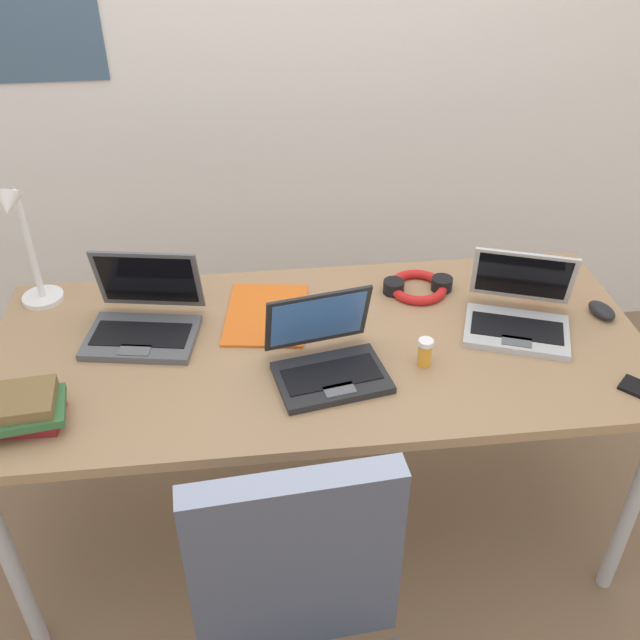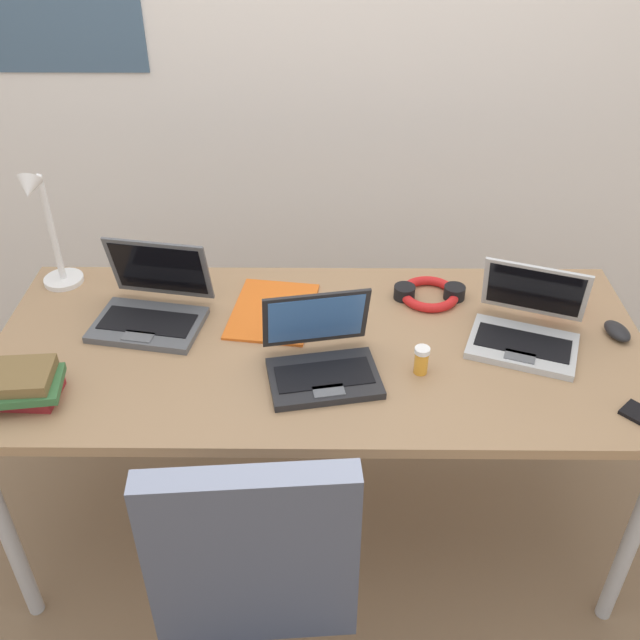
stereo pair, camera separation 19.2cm
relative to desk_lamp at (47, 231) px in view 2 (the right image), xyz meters
The scene contains 13 objects.
ground_plane 1.26m from the desk_lamp, 19.03° to the right, with size 12.00×12.00×0.00m, color #7A6047.
wall_back 1.20m from the desk_lamp, 45.90° to the left, with size 6.00×0.13×2.60m.
desk 0.88m from the desk_lamp, 19.03° to the right, with size 1.80×0.80×0.74m.
desk_lamp is the anchor object (origin of this frame).
laptop_front_left 0.39m from the desk_lamp, 27.64° to the right, with size 0.34×0.31×0.22m.
laptop_near_mouse 1.40m from the desk_lamp, 10.70° to the right, with size 0.36×0.35×0.21m.
laptop_far_corner 0.91m from the desk_lamp, 26.34° to the right, with size 0.32×0.30×0.21m.
computer_mouse 1.65m from the desk_lamp, ahead, with size 0.06×0.10×0.03m, color black.
headphones 1.14m from the desk_lamp, ahead, with size 0.21×0.18×0.04m.
pill_bottle 1.15m from the desk_lamp, 20.45° to the right, with size 0.04×0.04×0.08m.
book_stack 0.53m from the desk_lamp, 84.00° to the right, with size 0.23×0.17×0.08m.
paper_folder_back_left 0.70m from the desk_lamp, 10.64° to the right, with size 0.23×0.31×0.01m, color orange.
coffee_mug 1.50m from the desk_lamp, ahead, with size 0.11×0.08×0.09m.
Camera 2 is at (0.01, -1.57, 1.94)m, focal length 40.22 mm.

